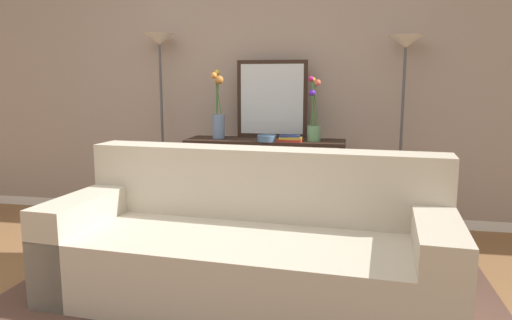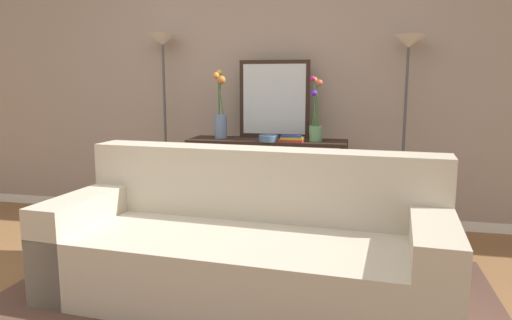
% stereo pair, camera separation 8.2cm
% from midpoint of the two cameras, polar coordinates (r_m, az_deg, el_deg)
% --- Properties ---
extents(back_wall, '(12.00, 0.15, 2.88)m').
position_cam_midpoint_polar(back_wall, '(4.57, -1.04, 11.00)').
color(back_wall, white).
rests_on(back_wall, ground).
extents(area_rug, '(3.01, 2.07, 0.01)m').
position_cam_midpoint_polar(area_rug, '(2.92, -1.02, -17.08)').
color(area_rug, '#51382D').
rests_on(area_rug, ground).
extents(couch, '(2.41, 1.14, 0.88)m').
position_cam_midpoint_polar(couch, '(2.95, -0.17, -10.44)').
color(couch, '#BCB29E').
rests_on(couch, ground).
extents(console_table, '(1.38, 0.40, 0.81)m').
position_cam_midpoint_polar(console_table, '(4.18, 1.89, -0.87)').
color(console_table, black).
rests_on(console_table, ground).
extents(floor_lamp_left, '(0.28, 0.28, 1.74)m').
position_cam_midpoint_polar(floor_lamp_left, '(4.55, -10.51, 9.99)').
color(floor_lamp_left, '#4C4C51').
rests_on(floor_lamp_left, ground).
extents(floor_lamp_right, '(0.28, 0.28, 1.69)m').
position_cam_midpoint_polar(floor_lamp_right, '(4.19, 18.18, 9.15)').
color(floor_lamp_right, '#4C4C51').
rests_on(floor_lamp_right, ground).
extents(wall_mirror, '(0.63, 0.02, 0.69)m').
position_cam_midpoint_polar(wall_mirror, '(4.27, 2.75, 7.30)').
color(wall_mirror, black).
rests_on(wall_mirror, console_table).
extents(vase_tall_flowers, '(0.12, 0.13, 0.61)m').
position_cam_midpoint_polar(vase_tall_flowers, '(4.23, -3.73, 5.42)').
color(vase_tall_flowers, '#6B84AD').
rests_on(vase_tall_flowers, console_table).
extents(vase_short_flowers, '(0.11, 0.11, 0.54)m').
position_cam_midpoint_polar(vase_short_flowers, '(4.04, 7.76, 4.54)').
color(vase_short_flowers, '#669E6B').
rests_on(vase_short_flowers, console_table).
extents(fruit_bowl, '(0.16, 0.16, 0.06)m').
position_cam_midpoint_polar(fruit_bowl, '(4.01, 2.10, 2.63)').
color(fruit_bowl, '#4C7093').
rests_on(fruit_bowl, console_table).
extents(book_stack, '(0.22, 0.16, 0.05)m').
position_cam_midpoint_polar(book_stack, '(4.01, 4.90, 2.56)').
color(book_stack, '#BC3328').
rests_on(book_stack, console_table).
extents(book_row_under_console, '(0.34, 0.17, 0.13)m').
position_cam_midpoint_polar(book_row_under_console, '(4.39, -3.23, -7.20)').
color(book_row_under_console, '#236033').
rests_on(book_row_under_console, ground).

